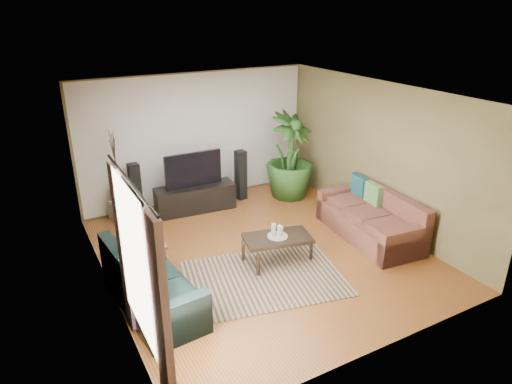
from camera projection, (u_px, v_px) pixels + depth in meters
floor at (262, 252)px, 7.80m from camera, size 5.50×5.50×0.00m
ceiling at (262, 94)px, 6.77m from camera, size 5.50×5.50×0.00m
wall_back at (197, 138)px, 9.52m from camera, size 5.00×0.00×5.00m
wall_front at (383, 256)px, 5.06m from camera, size 5.00×0.00×5.00m
wall_left at (102, 210)px, 6.18m from camera, size 0.00×5.50×5.50m
wall_right at (380, 156)px, 8.40m from camera, size 0.00×5.50×5.50m
backwall_panel at (198, 138)px, 9.51m from camera, size 4.90×0.00×4.90m
window_pane at (133, 261)px, 4.87m from camera, size 0.00×1.80×1.80m
curtain_near at (162, 317)px, 4.38m from camera, size 0.08×0.35×2.20m
curtain_far at (124, 249)px, 5.60m from camera, size 0.08×0.35×2.20m
curtain_rod at (129, 181)px, 4.55m from camera, size 0.03×1.90×0.03m
sofa_left at (152, 280)px, 6.27m from camera, size 1.00×2.00×0.85m
sofa_right at (370, 215)px, 8.19m from camera, size 1.15×2.19×0.85m
area_rug at (264, 278)px, 7.08m from camera, size 2.70×2.17×0.01m
coffee_table at (277, 248)px, 7.49m from camera, size 1.18×0.81×0.44m
candle_tray at (277, 236)px, 7.40m from camera, size 0.33×0.33×0.01m
candle_tall at (273, 230)px, 7.36m from camera, size 0.07×0.07×0.22m
candle_mid at (281, 232)px, 7.35m from camera, size 0.07×0.07×0.17m
candle_short at (279, 229)px, 7.45m from camera, size 0.07×0.07×0.14m
tv_stand at (195, 198)px, 9.30m from camera, size 1.64×0.61×0.54m
television at (193, 169)px, 9.08m from camera, size 1.18×0.06×0.70m
speaker_left at (136, 190)px, 8.98m from camera, size 0.21×0.23×1.09m
speaker_right at (241, 175)px, 9.78m from camera, size 0.22×0.24×1.08m
potted_plant at (290, 156)px, 9.76m from camera, size 1.38×1.38×1.85m
plant_pot at (289, 190)px, 10.06m from camera, size 0.34×0.34×0.27m
pedestal at (121, 210)px, 8.97m from camera, size 0.46×0.46×0.37m
vase at (119, 193)px, 8.84m from camera, size 0.34×0.34×0.47m
side_table at (147, 260)px, 7.02m from camera, size 0.56×0.56×0.58m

